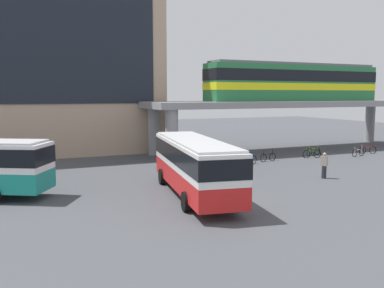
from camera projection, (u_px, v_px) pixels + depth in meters
name	position (u px, v px, depth m)	size (l,w,h in m)	color
ground_plane	(161.00, 170.00, 32.26)	(120.00, 120.00, 0.00)	#47494F
station_building	(6.00, 60.00, 40.89)	(28.45, 12.86, 18.21)	tan
elevated_platform	(289.00, 108.00, 43.35)	(30.22, 6.32, 5.07)	gray
train	(294.00, 82.00, 43.27)	(19.54, 2.96, 3.84)	#26723F
bus_main	(194.00, 161.00, 23.85)	(4.39, 11.31, 3.22)	red
bicycle_black	(268.00, 157.00, 36.32)	(1.78, 0.33, 1.04)	black
bicycle_blue	(249.00, 160.00, 34.65)	(1.72, 0.61, 1.04)	black
bicycle_silver	(358.00, 152.00, 39.31)	(1.78, 0.35, 1.04)	black
bicycle_green	(312.00, 154.00, 38.36)	(1.75, 0.50, 1.04)	black
bicycle_red	(368.00, 150.00, 41.09)	(1.72, 0.63, 1.04)	black
bicycle_orange	(313.00, 151.00, 40.00)	(1.79, 0.26, 1.04)	black
pedestrian_by_bike_rack	(224.00, 153.00, 36.10)	(0.39, 0.47, 1.64)	navy
pedestrian_near_building	(324.00, 166.00, 28.94)	(0.42, 0.48, 1.79)	#26262D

